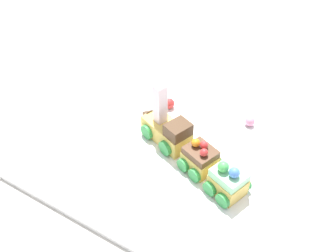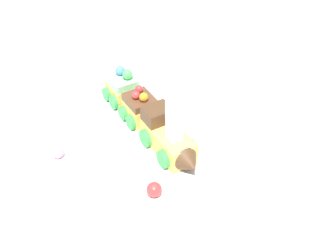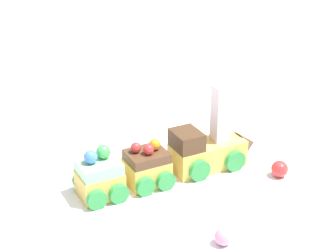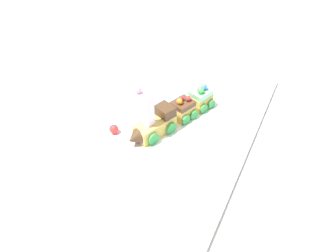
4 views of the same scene
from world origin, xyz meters
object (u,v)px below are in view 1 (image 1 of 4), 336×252
Objects in this scene: cake_train_locomotive at (164,127)px; cake_car_mint at (228,182)px; gumball_pink at (250,121)px; gumball_red at (169,103)px; cake_car_chocolate at (200,159)px.

cake_car_mint is (-0.16, 0.06, -0.00)m from cake_train_locomotive.
cake_train_locomotive reaches higher than gumball_pink.
cake_train_locomotive is at bearing 112.85° from gumball_red.
cake_car_chocolate is 0.07m from cake_car_mint.
cake_train_locomotive is at bearing 41.08° from gumball_pink.
cake_car_mint reaches higher than gumball_pink.
cake_car_mint reaches higher than gumball_red.
gumball_red is (0.18, 0.03, 0.00)m from gumball_pink.
gumball_pink is at bearing -117.66° from cake_train_locomotive.
gumball_red is at bearing -22.08° from cake_car_chocolate.
cake_car_mint is at bearing 179.70° from cake_car_chocolate.
cake_car_chocolate reaches higher than gumball_pink.
cake_car_mint is 3.77× the size of gumball_pink.
gumball_pink is at bearing -83.48° from cake_car_chocolate.
cake_train_locomotive is 6.77× the size of gumball_pink.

